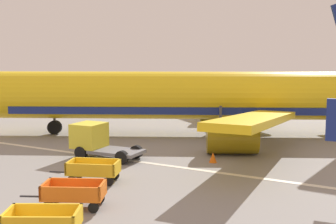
% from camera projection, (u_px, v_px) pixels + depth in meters
% --- Properties ---
extents(grass_strip, '(220.00, 28.00, 0.06)m').
position_uv_depth(grass_strip, '(299.00, 103.00, 58.32)').
color(grass_strip, '#3D7033').
rests_on(grass_strip, ground).
extents(apron_stripe, '(120.00, 0.36, 0.01)m').
position_uv_depth(apron_stripe, '(154.00, 164.00, 25.90)').
color(apron_stripe, silver).
rests_on(apron_stripe, ground).
extents(airplane, '(35.17, 29.00, 11.34)m').
position_uv_depth(airplane, '(200.00, 97.00, 34.69)').
color(airplane, yellow).
rests_on(airplane, ground).
extents(baggage_cart_third_in_row, '(3.48, 2.42, 1.07)m').
position_uv_depth(baggage_cart_third_in_row, '(42.00, 223.00, 15.22)').
color(baggage_cart_third_in_row, gold).
rests_on(baggage_cart_third_in_row, ground).
extents(baggage_cart_fourth_in_row, '(3.52, 2.34, 1.07)m').
position_uv_depth(baggage_cart_fourth_in_row, '(74.00, 193.00, 18.46)').
color(baggage_cart_fourth_in_row, orange).
rests_on(baggage_cart_fourth_in_row, ground).
extents(baggage_cart_far_end, '(3.58, 2.20, 1.07)m').
position_uv_depth(baggage_cart_far_end, '(93.00, 170.00, 22.17)').
color(baggage_cart_far_end, gold).
rests_on(baggage_cart_far_end, ground).
extents(service_truck_beside_carts, '(4.48, 2.22, 2.10)m').
position_uv_depth(service_truck_beside_carts, '(96.00, 140.00, 27.45)').
color(service_truck_beside_carts, slate).
rests_on(service_truck_beside_carts, ground).
extents(traffic_cone_near_plane, '(0.46, 0.46, 0.60)m').
position_uv_depth(traffic_cone_near_plane, '(213.00, 157.00, 26.20)').
color(traffic_cone_near_plane, orange).
rests_on(traffic_cone_near_plane, ground).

